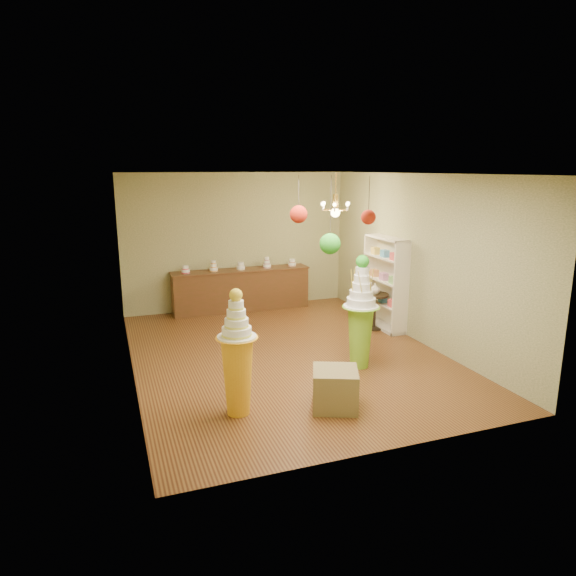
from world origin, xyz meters
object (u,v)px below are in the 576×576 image
object	(u,v)px
pedestal_green	(360,322)
sideboard	(241,289)
pedestal_orange	(237,365)
round_table	(374,306)

from	to	relation	value
pedestal_green	sideboard	world-z (taller)	pedestal_green
sideboard	pedestal_orange	bearing A→B (deg)	-105.25
pedestal_orange	sideboard	bearing A→B (deg)	74.75
pedestal_orange	pedestal_green	bearing A→B (deg)	22.19
pedestal_orange	sideboard	size ratio (longest dim) A/B	0.54
pedestal_green	sideboard	size ratio (longest dim) A/B	0.59
pedestal_green	pedestal_orange	world-z (taller)	pedestal_green
pedestal_green	round_table	xyz separation A→B (m)	(1.19, 1.67, -0.29)
round_table	sideboard	bearing A→B (deg)	133.60
round_table	pedestal_orange	bearing A→B (deg)	-142.89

